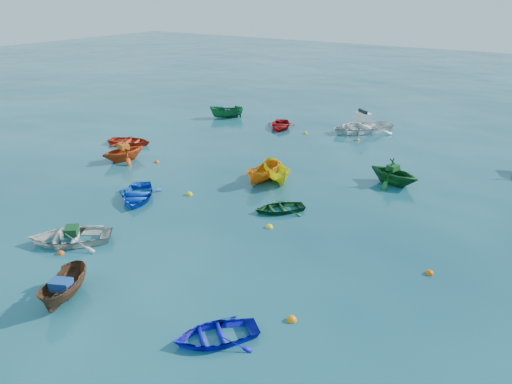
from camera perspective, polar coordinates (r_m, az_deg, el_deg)
The scene contains 26 objects.
ground at distance 23.09m, azimuth -6.88°, elevation -4.89°, with size 160.00×160.00×0.00m, color #093445.
dinghy_blue_sw at distance 27.44m, azimuth -13.39°, elevation -0.77°, with size 2.41×3.37×0.70m, color blue.
dinghy_white_near at distance 23.82m, azimuth -20.39°, elevation -5.35°, with size 2.56×3.58×0.74m, color beige.
sampan_brown_mid at distance 19.85m, azimuth -20.87°, elevation -11.33°, with size 1.04×2.76×1.07m, color #4F2F1C.
dinghy_blue_se at distance 16.85m, azimuth -4.62°, elevation -16.40°, with size 1.99×2.78×0.58m, color #0E0FBB.
dinghy_orange_w at distance 33.77m, azimuth -14.83°, elevation 3.52°, with size 2.51×2.92×1.53m, color #C74312.
sampan_yellow_mid at distance 29.19m, azimuth 2.41°, elevation 1.29°, with size 1.15×3.06×1.18m, color yellow.
dinghy_green_e at distance 25.30m, azimuth 2.67°, elevation -2.18°, with size 1.83×2.56×0.53m, color #0F4119.
dinghy_red_nw at distance 37.14m, azimuth -14.20°, elevation 5.30°, with size 2.22×3.11×0.64m, color red.
sampan_orange_n at distance 29.10m, azimuth 0.81°, elevation 1.23°, with size 1.10×2.92×1.13m, color orange.
dinghy_green_n at distance 29.78m, azimuth 15.35°, elevation 0.91°, with size 2.63×3.06×1.61m, color #13521F.
dinghy_red_far at distance 40.33m, azimuth 2.80°, elevation 7.31°, with size 2.29×3.20×0.66m, color #9D0D0D.
sampan_green_far at distance 43.63m, azimuth -3.37°, elevation 8.48°, with size 1.08×2.87×1.11m, color #14562B.
motorboat_white at distance 40.19m, azimuth 11.94°, elevation 6.80°, with size 3.52×4.92×1.62m, color white.
tarp_green_a at distance 23.56m, azimuth -20.33°, elevation -4.16°, with size 0.72×0.55×0.35m, color #10401B.
tarp_blue_a at distance 19.37m, azimuth -21.37°, elevation -9.82°, with size 0.71×0.53×0.34m, color #184490.
tarp_orange_a at distance 33.51m, azimuth -14.91°, elevation 5.06°, with size 0.71×0.54×0.34m, color orange.
tarp_green_b at distance 29.50m, azimuth 15.38°, elevation 2.70°, with size 0.66×0.50×0.32m, color #134C1A.
buoy_or_a at distance 22.95m, azimuth -21.41°, elevation -6.59°, with size 0.30×0.30×0.30m, color #E84D0C.
buoy_ye_a at distance 23.60m, azimuth 1.53°, elevation -4.08°, with size 0.34×0.34×0.34m, color yellow.
buoy_or_b at distance 17.61m, azimuth 4.09°, elevation -14.43°, with size 0.36×0.36×0.36m, color orange.
buoy_or_c at distance 32.91m, azimuth -11.28°, elevation 3.35°, with size 0.30×0.30×0.30m, color #FF580D.
buoy_ye_c at distance 27.44m, azimuth -7.65°, elevation -0.33°, with size 0.38×0.38×0.38m, color yellow.
buoy_or_d at distance 21.17m, azimuth 19.19°, elevation -8.83°, with size 0.34×0.34×0.34m, color #CE5F0B.
buoy_ye_d at distance 38.91m, azimuth 5.67°, elevation 6.66°, with size 0.33×0.33×0.33m, color gold.
buoy_or_e at distance 37.69m, azimuth 11.51°, elevation 5.79°, with size 0.33×0.33×0.33m, color orange.
Camera 1 is at (13.50, -15.45, 10.57)m, focal length 35.00 mm.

